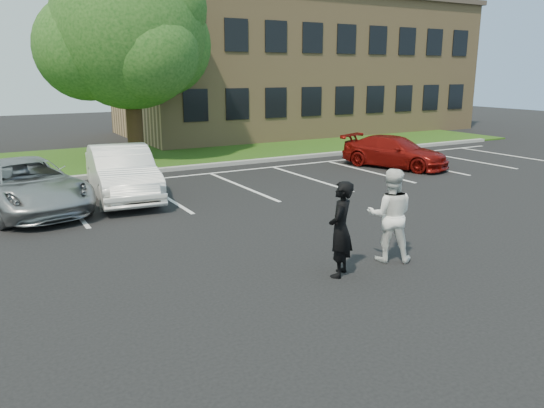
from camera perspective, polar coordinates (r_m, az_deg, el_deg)
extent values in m
plane|color=black|center=(10.26, 2.81, -7.98)|extent=(90.00, 90.00, 0.00)
cube|color=gray|center=(20.99, -15.14, 3.25)|extent=(40.00, 0.30, 0.15)
cube|color=#274613|center=(24.83, -17.55, 4.62)|extent=(44.00, 8.00, 0.08)
cube|color=silver|center=(16.61, -20.84, -0.22)|extent=(0.12, 5.20, 0.01)
cube|color=silver|center=(17.24, -11.66, 0.92)|extent=(0.12, 5.20, 0.01)
cube|color=silver|center=(18.27, -3.31, 1.93)|extent=(0.12, 5.20, 0.01)
cube|color=silver|center=(19.65, 4.02, 2.79)|extent=(0.12, 5.20, 0.01)
cube|color=silver|center=(21.31, 10.30, 3.48)|extent=(0.12, 5.20, 0.01)
cube|color=silver|center=(23.19, 15.63, 4.04)|extent=(0.12, 5.20, 0.01)
cube|color=silver|center=(25.25, 20.13, 4.49)|extent=(0.12, 5.20, 0.01)
cube|color=silver|center=(27.43, 23.94, 4.84)|extent=(0.12, 5.20, 0.01)
cube|color=silver|center=(20.18, -10.32, 2.89)|extent=(34.00, 0.12, 0.01)
cube|color=#A28256|center=(35.59, 2.82, 14.34)|extent=(22.00, 10.00, 8.00)
cube|color=#483D33|center=(35.84, 2.91, 20.99)|extent=(22.40, 10.40, 0.30)
cube|color=black|center=(26.92, -8.21, 10.45)|extent=(1.30, 0.06, 1.60)
cube|color=black|center=(26.93, -8.47, 17.69)|extent=(1.30, 0.06, 1.60)
cube|color=black|center=(27.86, -3.74, 10.68)|extent=(1.30, 0.06, 1.60)
cube|color=black|center=(27.86, -3.86, 17.68)|extent=(1.30, 0.06, 1.60)
cube|color=black|center=(28.94, 0.42, 10.84)|extent=(1.30, 0.06, 1.60)
cube|color=black|center=(28.95, 0.44, 17.58)|extent=(1.30, 0.06, 1.60)
cube|color=black|center=(30.16, 4.27, 10.94)|extent=(1.30, 0.06, 1.60)
cube|color=black|center=(30.17, 4.39, 17.40)|extent=(1.30, 0.06, 1.60)
cube|color=black|center=(31.51, 7.81, 10.98)|extent=(1.30, 0.06, 1.60)
cube|color=black|center=(31.51, 8.02, 17.16)|extent=(1.30, 0.06, 1.60)
cube|color=black|center=(32.96, 11.04, 10.99)|extent=(1.30, 0.06, 1.60)
cube|color=black|center=(32.96, 11.33, 16.89)|extent=(1.30, 0.06, 1.60)
cube|color=black|center=(34.50, 14.00, 10.96)|extent=(1.30, 0.06, 1.60)
cube|color=black|center=(34.50, 14.34, 16.60)|extent=(1.30, 0.06, 1.60)
cube|color=black|center=(36.12, 16.69, 10.92)|extent=(1.30, 0.06, 1.60)
cube|color=black|center=(36.12, 17.08, 16.30)|extent=(1.30, 0.06, 1.60)
cube|color=black|center=(37.81, 19.15, 10.85)|extent=(1.30, 0.06, 1.60)
cube|color=black|center=(37.82, 19.58, 15.99)|extent=(1.30, 0.06, 1.60)
cylinder|color=black|center=(24.59, -14.55, 8.41)|extent=(0.70, 0.70, 3.20)
sphere|color=#154212|center=(24.54, -15.14, 17.50)|extent=(6.60, 6.60, 6.60)
sphere|color=#154212|center=(25.65, -11.90, 16.39)|extent=(4.60, 4.60, 4.60)
sphere|color=#154212|center=(24.50, -19.26, 15.57)|extent=(4.40, 4.40, 4.40)
sphere|color=#154212|center=(23.17, -13.00, 15.62)|extent=(4.00, 4.00, 4.00)
sphere|color=#154212|center=(25.96, -17.49, 17.80)|extent=(4.20, 4.20, 4.20)
sphere|color=#154212|center=(24.11, -11.77, 19.90)|extent=(3.80, 3.80, 3.80)
imported|color=black|center=(10.17, 7.38, -2.71)|extent=(0.81, 0.77, 1.87)
imported|color=white|center=(11.18, 12.59, -1.18)|extent=(1.20, 1.15, 1.95)
imported|color=#9DA0A3|center=(16.43, -24.89, 1.82)|extent=(3.34, 5.60, 1.46)
imported|color=white|center=(17.03, -15.84, 3.27)|extent=(2.20, 5.05, 1.62)
imported|color=maroon|center=(22.38, 13.07, 5.48)|extent=(3.28, 4.73, 1.27)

